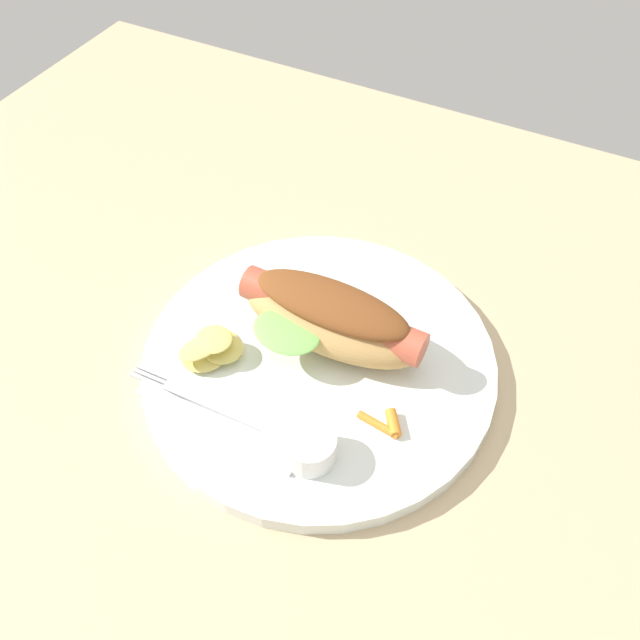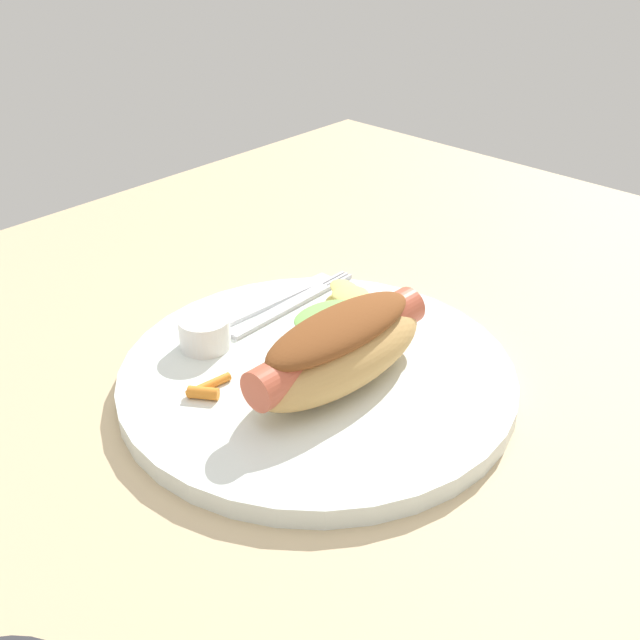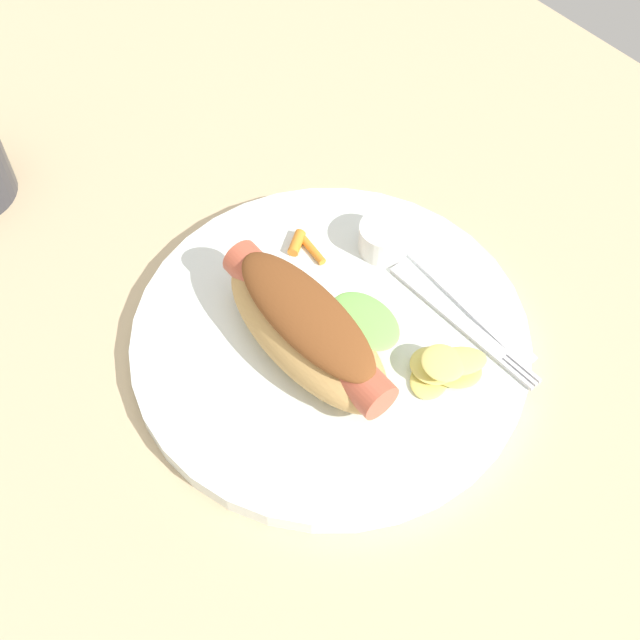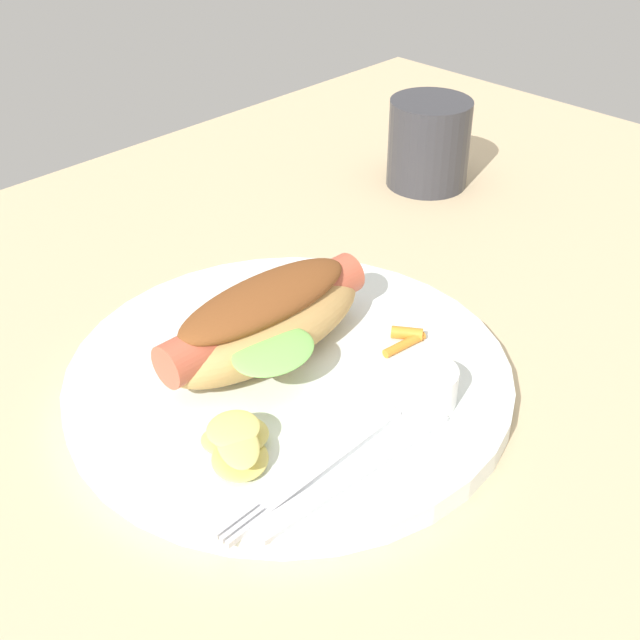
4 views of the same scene
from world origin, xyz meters
The scene contains 8 objects.
ground_plane centered at (0.00, 0.00, -0.90)cm, with size 120.00×90.00×1.80cm, color tan.
plate centered at (3.76, -1.16, 0.80)cm, with size 30.78×30.78×1.60cm, color white.
hot_dog centered at (3.77, -3.41, 4.58)cm, with size 16.84×9.41×5.72cm.
sauce_ramekin centered at (-0.32, 7.72, 2.89)cm, with size 4.17×4.17×2.57cm, color white.
fork centered at (9.29, 7.21, 1.80)cm, with size 14.87×1.61×0.40cm.
knife centered at (7.97, 8.98, 1.78)cm, with size 15.04×1.40×0.36cm, color silver.
chips_pile centered at (11.93, 2.85, 2.67)cm, with size 5.90×6.76×2.33cm.
carrot_garnish centered at (-4.24, 2.61, 2.00)cm, with size 3.92×2.39×0.92cm.
Camera 3 is at (31.36, -25.21, 55.85)cm, focal length 47.88 mm.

